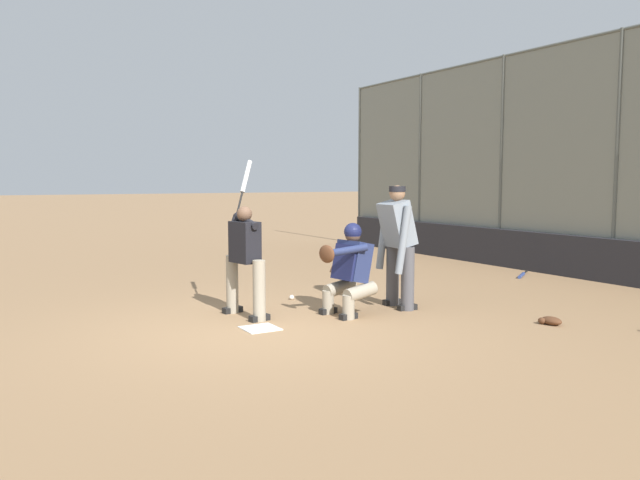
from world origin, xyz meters
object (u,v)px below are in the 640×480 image
at_px(batter_at_plate, 245,257).
at_px(umpire_home, 398,242).
at_px(fielding_glove_on_dirt, 550,321).
at_px(spare_bat_near_backstop, 406,262).
at_px(baseball_loose, 292,297).
at_px(spare_bat_first_base_side, 522,275).
at_px(catcher_behind_plate, 348,267).

distance_m(batter_at_plate, umpire_home, 2.22).
bearing_deg(fielding_glove_on_dirt, umpire_home, 29.16).
bearing_deg(fielding_glove_on_dirt, spare_bat_near_backstop, -20.68).
xyz_separation_m(umpire_home, baseball_loose, (1.32, 1.04, -0.92)).
xyz_separation_m(spare_bat_first_base_side, baseball_loose, (0.20, 4.93, 0.00)).
bearing_deg(spare_bat_first_base_side, spare_bat_near_backstop, -108.22).
bearing_deg(batter_at_plate, fielding_glove_on_dirt, -136.41).
bearing_deg(catcher_behind_plate, spare_bat_first_base_side, -83.72).
xyz_separation_m(fielding_glove_on_dirt, baseball_loose, (3.19, 2.08, -0.01)).
height_order(batter_at_plate, fielding_glove_on_dirt, batter_at_plate).
relative_size(umpire_home, spare_bat_first_base_side, 2.35).
bearing_deg(umpire_home, spare_bat_near_backstop, -33.42).
bearing_deg(spare_bat_first_base_side, catcher_behind_plate, -19.03).
relative_size(batter_at_plate, catcher_behind_plate, 1.69).
distance_m(catcher_behind_plate, spare_bat_first_base_side, 4.94).
distance_m(batter_at_plate, spare_bat_first_base_side, 6.11).
bearing_deg(catcher_behind_plate, spare_bat_near_backstop, -53.86).
bearing_deg(umpire_home, spare_bat_first_base_side, -67.50).
height_order(catcher_behind_plate, spare_bat_near_backstop, catcher_behind_plate).
height_order(catcher_behind_plate, spare_bat_first_base_side, catcher_behind_plate).
bearing_deg(spare_bat_near_backstop, umpire_home, -148.93).
relative_size(batter_at_plate, fielding_glove_on_dirt, 7.41).
distance_m(umpire_home, fielding_glove_on_dirt, 2.32).
xyz_separation_m(catcher_behind_plate, umpire_home, (0.04, -0.87, 0.30)).
relative_size(catcher_behind_plate, umpire_home, 0.71).
relative_size(batter_at_plate, baseball_loose, 28.94).
height_order(batter_at_plate, catcher_behind_plate, batter_at_plate).
height_order(catcher_behind_plate, umpire_home, umpire_home).
distance_m(spare_bat_first_base_side, baseball_loose, 4.93).
bearing_deg(batter_at_plate, catcher_behind_plate, -124.77).
bearing_deg(umpire_home, fielding_glove_on_dirt, -144.44).
xyz_separation_m(spare_bat_near_backstop, fielding_glove_on_dirt, (-5.69, 2.15, 0.02)).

